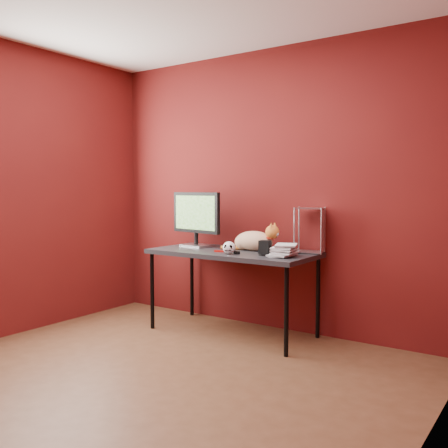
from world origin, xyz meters
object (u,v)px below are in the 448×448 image
Objects in this scene: book_stack at (275,186)px; skull_mug at (229,248)px; desk at (232,256)px; cat at (255,241)px; monitor at (196,216)px; speaker at (265,248)px.

skull_mug is at bearing -161.42° from book_stack.
skull_mug is at bearing -63.85° from desk.
desk is 2.66× the size of cat.
desk is 1.29× the size of book_stack.
monitor is 0.66m from cat.
book_stack is at bearing -9.32° from desk.
monitor reaches higher than desk.
monitor is (-0.47, 0.08, 0.34)m from desk.
speaker is at bearing -2.21° from monitor.
cat is (0.16, 0.13, 0.14)m from desk.
cat is at bearing 147.38° from book_stack.
monitor reaches higher than skull_mug.
skull_mug is 0.95× the size of speaker.
desk is 0.25m from skull_mug.
book_stack reaches higher than monitor.
cat reaches higher than skull_mug.
book_stack reaches higher than speaker.
skull_mug is (0.57, -0.28, -0.24)m from monitor.
skull_mug is (-0.06, -0.33, -0.04)m from cat.
cat is at bearing 38.77° from desk.
speaker is 0.11× the size of book_stack.
skull_mug is 0.10× the size of book_stack.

